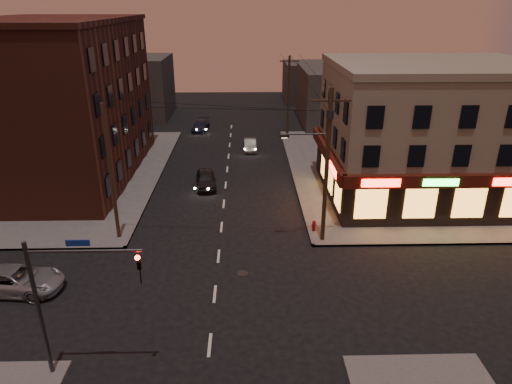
{
  "coord_description": "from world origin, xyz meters",
  "views": [
    {
      "loc": [
        1.74,
        -20.82,
        14.73
      ],
      "look_at": [
        2.41,
        6.73,
        3.2
      ],
      "focal_mm": 32.0,
      "sensor_mm": 36.0,
      "label": 1
    }
  ],
  "objects_px": {
    "sedan_near": "(206,179)",
    "sedan_mid": "(250,145)",
    "suv_cross": "(16,280)",
    "fire_hydrant": "(314,225)",
    "sedan_far": "(201,126)"
  },
  "relations": [
    {
      "from": "sedan_mid",
      "to": "sedan_far",
      "type": "relative_size",
      "value": 0.86
    },
    {
      "from": "sedan_near",
      "to": "fire_hydrant",
      "type": "height_order",
      "value": "sedan_near"
    },
    {
      "from": "suv_cross",
      "to": "fire_hydrant",
      "type": "relative_size",
      "value": 6.47
    },
    {
      "from": "sedan_mid",
      "to": "fire_hydrant",
      "type": "bearing_deg",
      "value": -78.6
    },
    {
      "from": "sedan_near",
      "to": "sedan_mid",
      "type": "bearing_deg",
      "value": 63.23
    },
    {
      "from": "suv_cross",
      "to": "fire_hydrant",
      "type": "height_order",
      "value": "suv_cross"
    },
    {
      "from": "sedan_near",
      "to": "fire_hydrant",
      "type": "relative_size",
      "value": 5.29
    },
    {
      "from": "sedan_far",
      "to": "fire_hydrant",
      "type": "relative_size",
      "value": 5.31
    },
    {
      "from": "sedan_mid",
      "to": "sedan_near",
      "type": "bearing_deg",
      "value": -111.51
    },
    {
      "from": "sedan_far",
      "to": "fire_hydrant",
      "type": "xyz_separation_m",
      "value": [
        10.14,
        -27.33,
        -0.03
      ]
    },
    {
      "from": "sedan_near",
      "to": "sedan_far",
      "type": "bearing_deg",
      "value": 90.23
    },
    {
      "from": "sedan_mid",
      "to": "fire_hydrant",
      "type": "distance_m",
      "value": 19.51
    },
    {
      "from": "sedan_near",
      "to": "fire_hydrant",
      "type": "distance_m",
      "value": 11.83
    },
    {
      "from": "sedan_near",
      "to": "sedan_far",
      "type": "xyz_separation_m",
      "value": [
        -2.08,
        18.68,
        -0.1
      ]
    },
    {
      "from": "sedan_far",
      "to": "fire_hydrant",
      "type": "bearing_deg",
      "value": -62.59
    }
  ]
}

